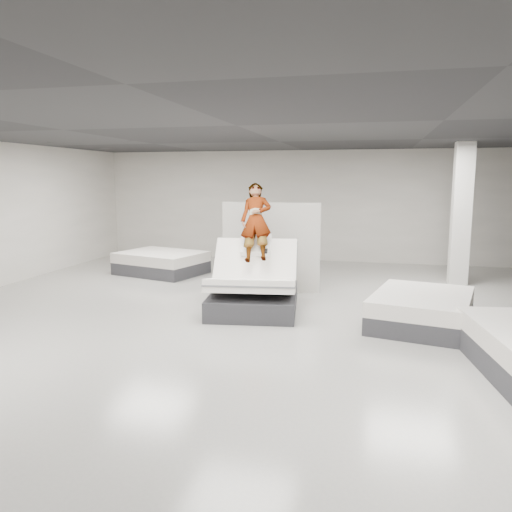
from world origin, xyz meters
name	(u,v)px	position (x,y,z in m)	size (l,w,h in m)	color
room	(237,230)	(0.00, 0.00, 1.60)	(14.00, 14.04, 3.20)	#AAA7A0
hero_bed	(254,289)	(0.00, 1.10, 0.40)	(1.79, 2.22, 1.36)	#313136
person	(256,239)	(-0.04, 1.44, 1.29)	(0.58, 0.38, 1.60)	slate
remote	(266,251)	(0.22, 1.12, 1.11)	(0.05, 0.14, 0.03)	black
divider_panel	(271,247)	(-0.03, 2.74, 0.95)	(2.09, 0.09, 1.90)	silver
flat_bed_right_far	(422,310)	(2.91, 0.81, 0.27)	(1.86, 2.23, 0.54)	#313136
flat_bed_left_far	(161,263)	(-3.13, 4.02, 0.28)	(2.35, 2.00, 0.55)	#313136
column	(461,214)	(4.00, 4.50, 1.60)	(0.40, 0.40, 3.20)	silver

